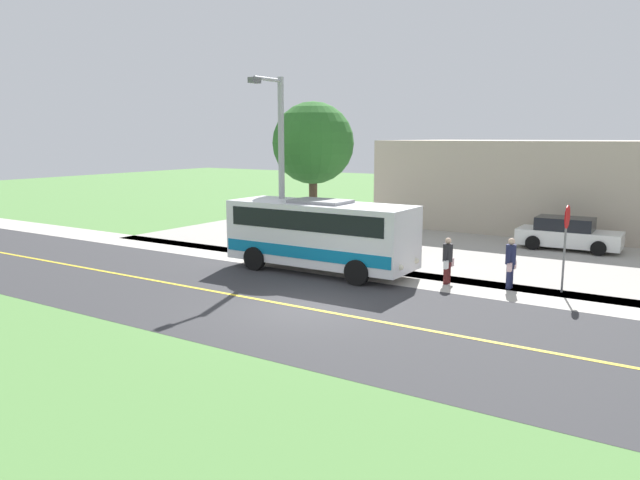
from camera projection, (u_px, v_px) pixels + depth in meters
ground_plane at (304, 308)px, 18.08m from camera, size 120.00×120.00×0.00m
road_surface at (304, 308)px, 18.08m from camera, size 8.00×100.00×0.01m
sidewalk at (383, 275)px, 22.39m from camera, size 2.40×100.00×0.01m
parking_lot_surface at (518, 252)px, 26.77m from camera, size 14.00×36.00×0.01m
road_centre_line at (304, 308)px, 18.08m from camera, size 0.16×100.00×0.00m
shuttle_bus_front at (320, 232)px, 22.75m from camera, size 2.58×7.33×2.73m
pedestrian_with_bags at (511, 262)px, 20.26m from camera, size 0.72×0.34×1.72m
pedestrian_waiting at (448, 259)px, 20.94m from camera, size 0.72×0.34×1.62m
stop_sign at (566, 233)px, 19.56m from camera, size 0.76×0.07×2.88m
street_light_pole at (279, 162)px, 23.81m from camera, size 1.97×0.24×7.32m
parked_car_near at (568, 234)px, 27.37m from camera, size 2.08×4.43×1.45m
tree_curbside at (313, 144)px, 25.84m from camera, size 3.49×3.49×6.52m
commercial_building at (609, 186)px, 32.58m from camera, size 10.00×23.26×4.83m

